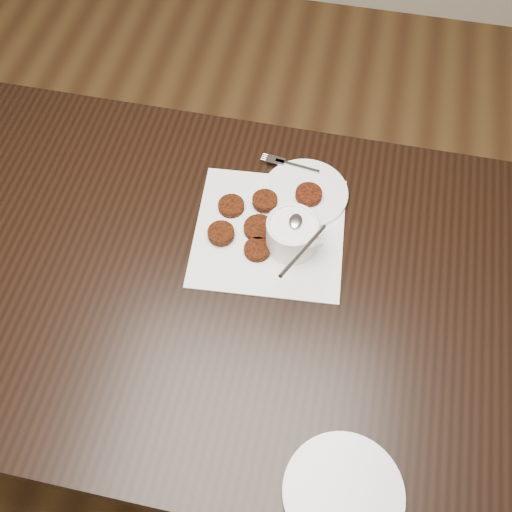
{
  "coord_description": "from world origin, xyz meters",
  "views": [
    {
      "loc": [
        0.19,
        -0.47,
        1.76
      ],
      "look_at": [
        0.06,
        0.12,
        0.8
      ],
      "focal_mm": 43.43,
      "sensor_mm": 36.0,
      "label": 1
    }
  ],
  "objects_px": {
    "plate_with_patty": "(305,191)",
    "table": "(196,352)",
    "plate_empty": "(343,493)",
    "napkin": "(269,232)",
    "sauce_ramekin": "(293,224)"
  },
  "relations": [
    {
      "from": "plate_empty",
      "to": "sauce_ramekin",
      "type": "bearing_deg",
      "value": 110.2
    },
    {
      "from": "plate_empty",
      "to": "table",
      "type": "bearing_deg",
      "value": 137.01
    },
    {
      "from": "sauce_ramekin",
      "to": "napkin",
      "type": "bearing_deg",
      "value": 157.0
    },
    {
      "from": "napkin",
      "to": "plate_with_patty",
      "type": "height_order",
      "value": "plate_with_patty"
    },
    {
      "from": "napkin",
      "to": "plate_empty",
      "type": "relative_size",
      "value": 1.54
    },
    {
      "from": "napkin",
      "to": "sauce_ramekin",
      "type": "relative_size",
      "value": 2.14
    },
    {
      "from": "sauce_ramekin",
      "to": "plate_empty",
      "type": "xyz_separation_m",
      "value": [
        0.16,
        -0.44,
        -0.06
      ]
    },
    {
      "from": "plate_with_patty",
      "to": "table",
      "type": "bearing_deg",
      "value": -130.97
    },
    {
      "from": "plate_with_patty",
      "to": "plate_empty",
      "type": "relative_size",
      "value": 0.93
    },
    {
      "from": "plate_with_patty",
      "to": "napkin",
      "type": "bearing_deg",
      "value": -116.63
    },
    {
      "from": "sauce_ramekin",
      "to": "plate_with_patty",
      "type": "height_order",
      "value": "sauce_ramekin"
    },
    {
      "from": "table",
      "to": "napkin",
      "type": "relative_size",
      "value": 4.42
    },
    {
      "from": "plate_with_patty",
      "to": "plate_empty",
      "type": "bearing_deg",
      "value": -74.64
    },
    {
      "from": "napkin",
      "to": "plate_with_patty",
      "type": "relative_size",
      "value": 1.66
    },
    {
      "from": "table",
      "to": "plate_empty",
      "type": "xyz_separation_m",
      "value": [
        0.36,
        -0.33,
        0.38
      ]
    }
  ]
}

